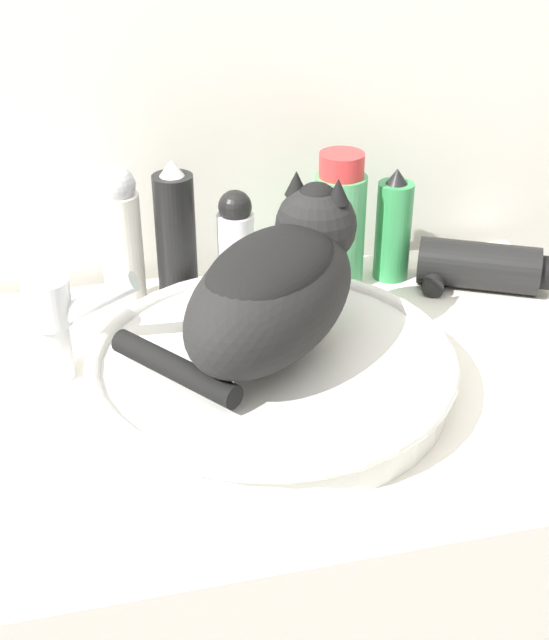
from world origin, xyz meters
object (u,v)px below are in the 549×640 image
object	(u,v)px
hairspray_can_black	(176,237)
hair_dryer	(477,267)
cat	(276,283)
faucet	(58,319)
spray_bottle_trigger	(393,228)
mouthwash_bottle	(339,223)
lotion_bottle_white	(122,240)
deodorant_stick	(234,244)

from	to	relation	value
hairspray_can_black	hair_dryer	xyz separation A→B (m)	(0.43, -0.06, -0.07)
cat	faucet	world-z (taller)	cat
spray_bottle_trigger	mouthwash_bottle	bearing A→B (deg)	180.00
lotion_bottle_white	hair_dryer	distance (m)	0.51
faucet	hairspray_can_black	distance (m)	0.23
lotion_bottle_white	faucet	bearing A→B (deg)	-120.03
deodorant_stick	spray_bottle_trigger	bearing A→B (deg)	0.00
hairspray_can_black	lotion_bottle_white	distance (m)	0.07
deodorant_stick	mouthwash_bottle	world-z (taller)	mouthwash_bottle
cat	deodorant_stick	size ratio (longest dim) A/B	2.12
deodorant_stick	lotion_bottle_white	size ratio (longest dim) A/B	0.77
deodorant_stick	lotion_bottle_white	xyz separation A→B (m)	(-0.15, 0.00, 0.02)
faucet	spray_bottle_trigger	distance (m)	0.51
cat	hairspray_can_black	distance (m)	0.26
deodorant_stick	mouthwash_bottle	size ratio (longest dim) A/B	0.80
mouthwash_bottle	lotion_bottle_white	distance (m)	0.31
faucet	hairspray_can_black	xyz separation A→B (m)	(0.17, 0.16, 0.02)
hairspray_can_black	faucet	bearing A→B (deg)	-136.15
cat	hair_dryer	xyz separation A→B (m)	(0.34, 0.18, -0.11)
deodorant_stick	hair_dryer	bearing A→B (deg)	-10.14
faucet	hair_dryer	size ratio (longest dim) A/B	0.76
faucet	hair_dryer	xyz separation A→B (m)	(0.59, 0.10, -0.05)
cat	spray_bottle_trigger	distance (m)	0.34
faucet	hair_dryer	world-z (taller)	faucet
cat	spray_bottle_trigger	xyz separation A→B (m)	(0.23, 0.24, -0.06)
hairspray_can_black	hair_dryer	world-z (taller)	hairspray_can_black
lotion_bottle_white	spray_bottle_trigger	xyz separation A→B (m)	(0.39, 0.00, -0.02)
mouthwash_bottle	hair_dryer	world-z (taller)	mouthwash_bottle
deodorant_stick	lotion_bottle_white	world-z (taller)	lotion_bottle_white
faucet	spray_bottle_trigger	size ratio (longest dim) A/B	0.88
hairspray_can_black	lotion_bottle_white	xyz separation A→B (m)	(-0.07, 0.00, 0.00)
hair_dryer	hairspray_can_black	bearing A→B (deg)	-161.09
faucet	spray_bottle_trigger	bearing A→B (deg)	38.63
hairspray_can_black	hair_dryer	size ratio (longest dim) A/B	1.06
faucet	deodorant_stick	world-z (taller)	deodorant_stick
cat	hairspray_can_black	size ratio (longest dim) A/B	1.60
cat	lotion_bottle_white	world-z (taller)	cat
mouthwash_bottle	deodorant_stick	bearing A→B (deg)	-180.00
deodorant_stick	spray_bottle_trigger	xyz separation A→B (m)	(0.24, 0.00, -0.00)
lotion_bottle_white	cat	bearing A→B (deg)	-56.51
deodorant_stick	hairspray_can_black	xyz separation A→B (m)	(-0.08, 0.00, 0.02)
cat	faucet	distance (m)	0.27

